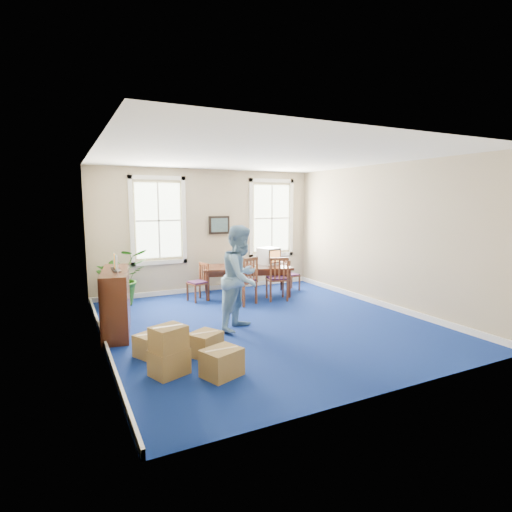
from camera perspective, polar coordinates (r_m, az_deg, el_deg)
name	(u,v)px	position (r m, az deg, el deg)	size (l,w,h in m)	color
floor	(265,323)	(7.97, 1.29, -9.51)	(6.50, 6.50, 0.00)	navy
ceiling	(266,157)	(7.66, 1.37, 14.00)	(6.50, 6.50, 0.00)	white
wall_back	(208,231)	(10.63, -6.88, 3.58)	(6.50, 6.50, 0.00)	tan
wall_front	(392,267)	(5.03, 18.84, -1.46)	(6.50, 6.50, 0.00)	tan
wall_left	(98,251)	(6.80, -21.64, 0.72)	(6.50, 6.50, 0.00)	tan
wall_right	(383,236)	(9.43, 17.71, 2.73)	(6.50, 6.50, 0.00)	tan
baseboard_back	(209,288)	(10.82, -6.69, -4.59)	(6.00, 0.04, 0.12)	white
baseboard_left	(105,343)	(7.15, -20.77, -11.61)	(0.04, 6.50, 0.12)	white
baseboard_right	(379,303)	(9.65, 17.20, -6.41)	(0.04, 6.50, 0.12)	white
window_left	(158,221)	(10.23, -13.77, 4.93)	(1.40, 0.12, 2.20)	white
window_right	(272,218)	(11.37, 2.23, 5.42)	(1.40, 0.12, 2.20)	white
wall_picture	(219,225)	(10.67, -5.28, 4.43)	(0.58, 0.06, 0.48)	black
conference_table	(247,281)	(10.15, -1.31, -3.54)	(2.21, 1.00, 0.75)	#461F11
crt_tv	(269,256)	(10.38, 1.82, 0.02)	(0.47, 0.51, 0.43)	#B7B7BC
game_console	(280,263)	(10.51, 3.39, -0.94)	(0.15, 0.19, 0.05)	white
equipment_bag	(237,263)	(10.01, -2.75, -0.94)	(0.40, 0.26, 0.20)	black
chair_near_left	(243,280)	(9.25, -1.87, -3.52)	(0.50, 0.50, 1.11)	brown
chair_near_right	(277,278)	(9.66, 3.02, -3.18)	(0.48, 0.48, 1.07)	brown
chair_end_left	(198,282)	(9.66, -8.35, -3.74)	(0.41, 0.41, 0.91)	brown
chair_end_right	(291,275)	(10.75, 5.00, -2.67)	(0.38, 0.38, 0.85)	brown
man	(241,278)	(7.40, -2.14, -3.11)	(0.95, 0.73, 1.94)	#709FC4
credenza	(116,300)	(7.67, -19.37, -5.98)	(0.44, 1.54, 1.21)	#461F11
brochure_rack	(115,259)	(7.54, -19.46, -0.38)	(0.12, 0.69, 0.30)	#99999E
potted_plant	(121,277)	(9.63, -18.76, -2.88)	(1.18, 1.03, 1.31)	#1A470F
cardboard_boxes	(180,345)	(5.86, -10.81, -12.40)	(1.27, 1.27, 0.72)	olive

